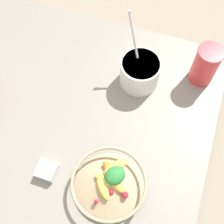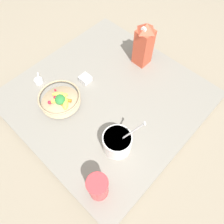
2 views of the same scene
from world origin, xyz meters
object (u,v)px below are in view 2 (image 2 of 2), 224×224
(drinking_cup, at_px, (98,187))
(milk_carton, at_px, (144,44))
(fruit_bowl, at_px, (60,99))
(yogurt_tub, at_px, (117,142))
(spice_jar, at_px, (85,79))

(drinking_cup, bearing_deg, milk_carton, 116.37)
(fruit_bowl, distance_m, yogurt_tub, 0.40)
(drinking_cup, bearing_deg, fruit_bowl, 158.98)
(yogurt_tub, bearing_deg, spice_jar, 156.91)
(milk_carton, relative_size, yogurt_tub, 1.10)
(fruit_bowl, bearing_deg, spice_jar, 95.20)
(yogurt_tub, bearing_deg, fruit_bowl, -176.72)
(fruit_bowl, xyz_separation_m, yogurt_tub, (0.39, 0.02, 0.02))
(yogurt_tub, xyz_separation_m, drinking_cup, (0.08, -0.21, 0.02))
(fruit_bowl, relative_size, spice_jar, 3.89)
(spice_jar, bearing_deg, milk_carton, 68.00)
(fruit_bowl, bearing_deg, milk_carton, 77.49)
(fruit_bowl, height_order, yogurt_tub, yogurt_tub)
(yogurt_tub, xyz_separation_m, spice_jar, (-0.41, 0.18, -0.04))
(fruit_bowl, relative_size, milk_carton, 0.82)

